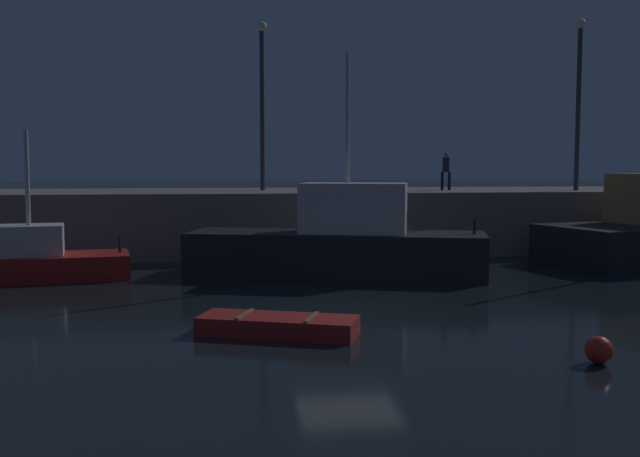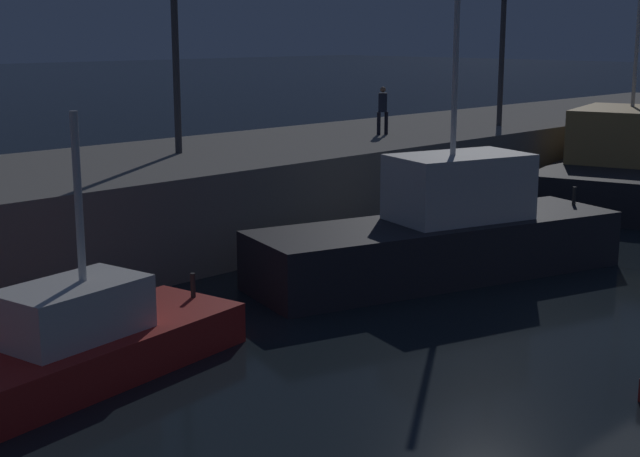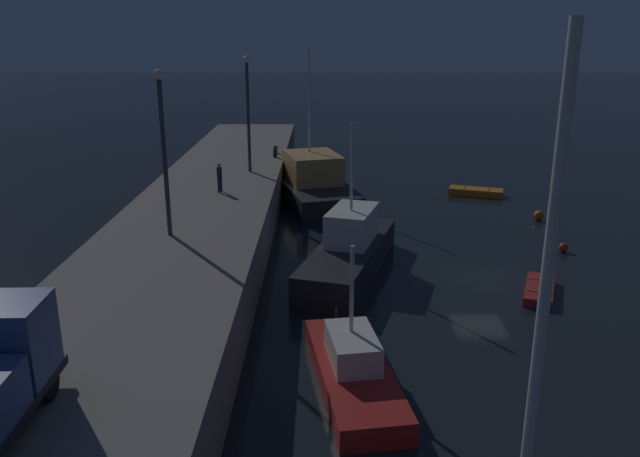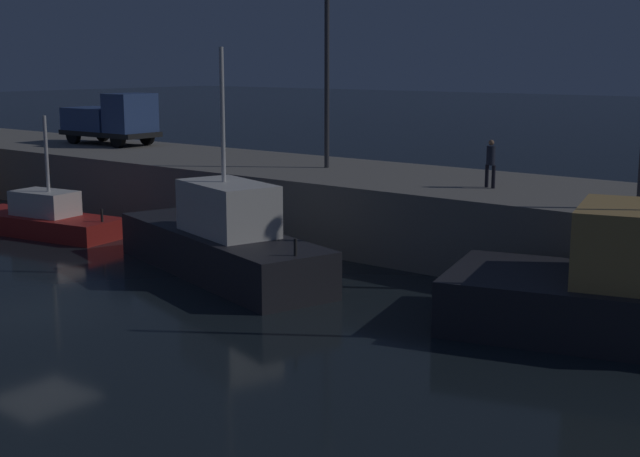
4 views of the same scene
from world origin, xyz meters
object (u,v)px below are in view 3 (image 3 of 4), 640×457
(fishing_boat_orange, at_px, (311,183))
(lamp_post_east, at_px, (248,105))
(fishing_boat_blue, at_px, (349,251))
(dinghy_red_small, at_px, (476,192))
(mooring_buoy_near, at_px, (539,215))
(dinghy_orange_near, at_px, (539,290))
(mooring_buoy_mid, at_px, (563,247))
(bollard_central, at_px, (276,150))
(dockworker, at_px, (219,176))
(bollard_west, at_px, (275,153))
(fishing_trawler_red, at_px, (353,368))
(lamp_post_west, at_px, (163,140))

(fishing_boat_orange, xyz_separation_m, lamp_post_east, (-2.71, 3.87, 5.67))
(fishing_boat_blue, bearing_deg, lamp_post_east, 28.07)
(dinghy_red_small, height_order, mooring_buoy_near, mooring_buoy_near)
(dinghy_orange_near, bearing_deg, mooring_buoy_mid, -28.76)
(dinghy_orange_near, relative_size, bollard_central, 7.00)
(fishing_boat_orange, distance_m, dinghy_red_small, 11.93)
(dinghy_red_small, relative_size, dockworker, 2.42)
(fishing_boat_blue, xyz_separation_m, bollard_central, (17.77, 4.82, 1.76))
(fishing_boat_blue, xyz_separation_m, dinghy_red_small, (15.22, -9.70, -0.83))
(mooring_buoy_near, relative_size, dockworker, 0.38)
(fishing_boat_orange, bearing_deg, dockworker, 148.70)
(bollard_west, bearing_deg, bollard_central, 3.07)
(fishing_boat_blue, bearing_deg, bollard_central, 15.17)
(dinghy_red_small, bearing_deg, dockworker, 119.27)
(lamp_post_east, distance_m, dockworker, 6.48)
(fishing_trawler_red, bearing_deg, dockworker, 22.86)
(fishing_trawler_red, height_order, bollard_west, fishing_trawler_red)
(lamp_post_west, bearing_deg, bollard_west, -10.55)
(fishing_trawler_red, xyz_separation_m, mooring_buoy_mid, (13.33, -11.79, -0.35))
(mooring_buoy_mid, relative_size, lamp_post_west, 0.07)
(fishing_trawler_red, bearing_deg, fishing_boat_blue, -1.50)
(fishing_boat_orange, relative_size, lamp_post_east, 1.79)
(fishing_boat_blue, bearing_deg, dinghy_orange_near, -107.95)
(fishing_trawler_red, height_order, mooring_buoy_near, fishing_trawler_red)
(fishing_boat_blue, bearing_deg, lamp_post_west, 104.35)
(mooring_buoy_near, bearing_deg, lamp_post_west, 118.52)
(mooring_buoy_near, bearing_deg, mooring_buoy_mid, 173.96)
(mooring_buoy_near, distance_m, lamp_post_west, 23.96)
(dinghy_red_small, relative_size, mooring_buoy_mid, 7.73)
(bollard_west, height_order, bollard_central, bollard_west)
(dinghy_orange_near, height_order, lamp_post_west, lamp_post_west)
(dinghy_red_small, xyz_separation_m, bollard_west, (0.86, 14.42, 2.63))
(fishing_trawler_red, bearing_deg, bollard_central, 9.18)
(fishing_boat_blue, height_order, mooring_buoy_near, fishing_boat_blue)
(dinghy_orange_near, xyz_separation_m, mooring_buoy_near, (11.66, -3.75, 0.11))
(lamp_post_east, height_order, dockworker, lamp_post_east)
(bollard_central, bearing_deg, lamp_post_east, 169.66)
(dinghy_orange_near, height_order, bollard_central, bollard_central)
(dinghy_orange_near, xyz_separation_m, lamp_post_west, (0.65, 16.51, 6.62))
(dinghy_red_small, relative_size, lamp_post_west, 0.55)
(bollard_central, bearing_deg, lamp_post_west, 170.58)
(dinghy_orange_near, relative_size, bollard_west, 6.04)
(mooring_buoy_near, bearing_deg, dinghy_orange_near, 162.17)
(dinghy_red_small, xyz_separation_m, mooring_buoy_mid, (-12.27, -1.82, 0.01))
(dinghy_red_small, bearing_deg, mooring_buoy_mid, -171.54)
(dockworker, distance_m, bollard_west, 10.56)
(mooring_buoy_near, height_order, bollard_central, bollard_central)
(dinghy_orange_near, bearing_deg, mooring_buoy_near, -17.83)
(fishing_trawler_red, bearing_deg, lamp_post_west, 43.37)
(lamp_post_west, bearing_deg, mooring_buoy_mid, -75.62)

